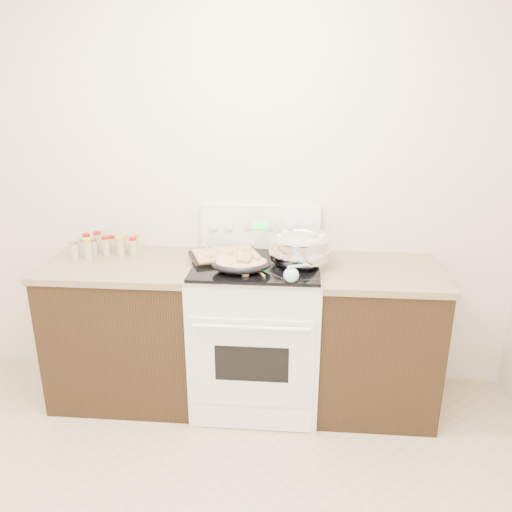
# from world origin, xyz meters

# --- Properties ---
(room_shell) EXTENTS (4.10, 3.60, 2.75)m
(room_shell) POSITION_xyz_m (0.00, 0.00, 1.70)
(room_shell) COLOR #F1E1D0
(room_shell) RESTS_ON ground
(counter_left) EXTENTS (0.93, 0.67, 0.92)m
(counter_left) POSITION_xyz_m (-0.48, 1.43, 0.46)
(counter_left) COLOR black
(counter_left) RESTS_ON ground
(counter_right) EXTENTS (0.73, 0.67, 0.92)m
(counter_right) POSITION_xyz_m (1.08, 1.43, 0.46)
(counter_right) COLOR black
(counter_right) RESTS_ON ground
(kitchen_range) EXTENTS (0.78, 0.73, 1.22)m
(kitchen_range) POSITION_xyz_m (0.35, 1.42, 0.49)
(kitchen_range) COLOR white
(kitchen_range) RESTS_ON ground
(mixing_bowl) EXTENTS (0.39, 0.39, 0.22)m
(mixing_bowl) POSITION_xyz_m (0.60, 1.43, 1.03)
(mixing_bowl) COLOR silver
(mixing_bowl) RESTS_ON kitchen_range
(roasting_pan) EXTENTS (0.37, 0.29, 0.12)m
(roasting_pan) POSITION_xyz_m (0.28, 1.26, 0.99)
(roasting_pan) COLOR black
(roasting_pan) RESTS_ON kitchen_range
(baking_sheet) EXTENTS (0.49, 0.42, 0.06)m
(baking_sheet) POSITION_xyz_m (0.16, 1.48, 0.96)
(baking_sheet) COLOR black
(baking_sheet) RESTS_ON kitchen_range
(wooden_spoon) EXTENTS (0.14, 0.24, 0.04)m
(wooden_spoon) POSITION_xyz_m (0.32, 1.23, 0.95)
(wooden_spoon) COLOR tan
(wooden_spoon) RESTS_ON kitchen_range
(blue_ladle) EXTENTS (0.20, 0.24, 0.10)m
(blue_ladle) POSITION_xyz_m (0.57, 1.15, 0.98)
(blue_ladle) COLOR #9AD8E5
(blue_ladle) RESTS_ON kitchen_range
(spice_jars) EXTENTS (0.39, 0.24, 0.13)m
(spice_jars) POSITION_xyz_m (-0.63, 1.56, 0.98)
(spice_jars) COLOR #BFB28C
(spice_jars) RESTS_ON counter_left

